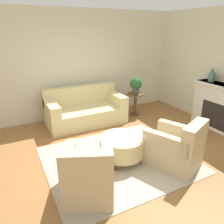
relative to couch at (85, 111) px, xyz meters
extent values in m
plane|color=#996638|center=(-0.09, -1.95, -0.32)|extent=(16.00, 16.00, 0.00)
cube|color=beige|center=(-0.09, 0.64, 1.08)|extent=(9.06, 0.12, 2.80)
cube|color=#B2A893|center=(-0.09, -1.95, -0.32)|extent=(2.62, 2.27, 0.01)
cube|color=beige|center=(0.00, -0.06, -0.11)|extent=(1.96, 0.96, 0.42)
cube|color=beige|center=(0.00, 0.32, 0.34)|extent=(1.96, 0.20, 0.49)
cube|color=beige|center=(-0.86, -0.08, 0.23)|extent=(0.24, 0.92, 0.27)
cube|color=beige|center=(0.86, -0.08, 0.23)|extent=(0.24, 0.92, 0.27)
cube|color=brown|center=(0.00, -0.51, -0.29)|extent=(1.76, 0.05, 0.06)
cube|color=#C6B289|center=(-0.89, -2.51, -0.11)|extent=(0.97, 1.08, 0.40)
cube|color=#C6B289|center=(-1.02, -2.82, 0.33)|extent=(0.70, 0.45, 0.48)
cube|color=#C6B289|center=(-0.63, -2.60, 0.22)|extent=(0.46, 0.82, 0.26)
cube|color=#C6B289|center=(-1.13, -2.39, 0.22)|extent=(0.46, 0.82, 0.26)
cube|color=brown|center=(-0.72, -2.14, -0.28)|extent=(0.58, 0.29, 0.06)
cube|color=#C6B289|center=(0.72, -2.51, -0.11)|extent=(0.97, 1.08, 0.40)
cube|color=#C6B289|center=(0.85, -2.82, 0.33)|extent=(0.70, 0.45, 0.48)
cube|color=#C6B289|center=(0.96, -2.39, 0.22)|extent=(0.46, 0.82, 0.26)
cube|color=#C6B289|center=(0.46, -2.60, 0.22)|extent=(0.46, 0.82, 0.26)
cube|color=brown|center=(0.55, -2.14, -0.28)|extent=(0.58, 0.29, 0.06)
cylinder|color=beige|center=(-0.02, -1.98, -0.02)|extent=(0.81, 0.81, 0.34)
cylinder|color=brown|center=(-0.27, -2.22, -0.25)|extent=(0.05, 0.05, 0.12)
cylinder|color=brown|center=(0.22, -2.22, -0.25)|extent=(0.05, 0.05, 0.12)
cylinder|color=brown|center=(-0.27, -1.74, -0.25)|extent=(0.05, 0.05, 0.12)
cylinder|color=brown|center=(0.22, -1.74, -0.25)|extent=(0.05, 0.05, 0.12)
cylinder|color=brown|center=(1.44, -0.13, 0.29)|extent=(0.49, 0.49, 0.03)
cylinder|color=brown|center=(1.44, -0.13, -0.03)|extent=(0.08, 0.08, 0.60)
cylinder|color=brown|center=(1.44, -0.13, -0.31)|extent=(0.27, 0.27, 0.03)
cube|color=silver|center=(2.73, -1.86, 0.23)|extent=(0.36, 1.34, 1.11)
cube|color=#282323|center=(2.56, -1.86, 0.06)|extent=(0.02, 0.74, 0.61)
cube|color=silver|center=(2.71, -1.86, 0.76)|extent=(0.44, 1.44, 0.05)
cylinder|color=#477066|center=(2.71, -1.49, 0.89)|extent=(0.15, 0.15, 0.22)
cylinder|color=#477066|center=(2.71, -1.49, 1.05)|extent=(0.07, 0.07, 0.09)
cylinder|color=#4C4742|center=(1.44, -0.13, 0.37)|extent=(0.17, 0.17, 0.14)
sphere|color=#23562D|center=(1.44, -0.13, 0.58)|extent=(0.33, 0.33, 0.33)
camera|label=1|loc=(-1.78, -5.03, 1.98)|focal=35.00mm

